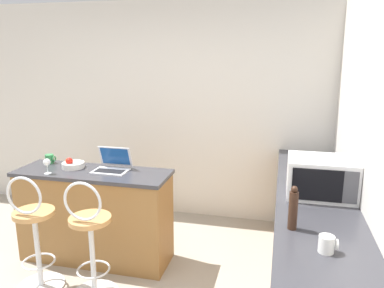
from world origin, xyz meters
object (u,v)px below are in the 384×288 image
object	(u,v)px
laptop	(113,164)
microwave	(321,177)
bar_stool_far	(90,243)
mug_blue	(319,161)
mug_green	(50,159)
fruit_bowl	(72,164)
bar_stool_near	(35,236)
pepper_mill	(293,209)
wine_glass_tall	(47,163)
mug_white	(327,244)

from	to	relation	value
laptop	microwave	world-z (taller)	microwave
bar_stool_far	laptop	xyz separation A→B (m)	(-0.09, 0.65, 0.47)
laptop	mug_blue	world-z (taller)	laptop
bar_stool_far	mug_green	size ratio (longest dim) A/B	10.28
laptop	fruit_bowl	world-z (taller)	laptop
bar_stool_near	fruit_bowl	world-z (taller)	bar_stool_near
bar_stool_near	mug_green	bearing A→B (deg)	112.11
bar_stool_near	mug_blue	xyz separation A→B (m)	(2.36, 1.24, 0.46)
microwave	fruit_bowl	bearing A→B (deg)	175.20
microwave	fruit_bowl	world-z (taller)	microwave
bar_stool_far	pepper_mill	xyz separation A→B (m)	(1.56, -0.22, 0.55)
bar_stool_near	pepper_mill	world-z (taller)	pepper_mill
mug_green	microwave	bearing A→B (deg)	-6.41
wine_glass_tall	microwave	bearing A→B (deg)	0.54
bar_stool_far	pepper_mill	bearing A→B (deg)	-8.11
laptop	wine_glass_tall	distance (m)	0.59
bar_stool_far	mug_green	bearing A→B (deg)	138.58
fruit_bowl	bar_stool_far	bearing A→B (deg)	-51.10
microwave	laptop	bearing A→B (deg)	173.15
fruit_bowl	mug_white	xyz separation A→B (m)	(2.23, -1.09, 0.01)
bar_stool_near	mug_white	bearing A→B (deg)	-11.82
wine_glass_tall	fruit_bowl	xyz separation A→B (m)	(0.13, 0.21, -0.06)
mug_white	microwave	bearing A→B (deg)	87.49
bar_stool_far	fruit_bowl	bearing A→B (deg)	128.90
microwave	mug_blue	distance (m)	0.82
fruit_bowl	pepper_mill	size ratio (longest dim) A/B	0.74
laptop	mug_white	size ratio (longest dim) A/B	3.08
microwave	mug_blue	xyz separation A→B (m)	(0.06, 0.82, -0.10)
mug_green	mug_white	bearing A→B (deg)	-24.95
bar_stool_far	wine_glass_tall	world-z (taller)	wine_glass_tall
wine_glass_tall	mug_white	world-z (taller)	wine_glass_tall
mug_blue	pepper_mill	xyz separation A→B (m)	(-0.28, -1.46, 0.09)
bar_stool_near	bar_stool_far	distance (m)	0.52
mug_green	mug_white	xyz separation A→B (m)	(2.55, -1.19, 0.00)
mug_green	mug_white	distance (m)	2.81
wine_glass_tall	pepper_mill	size ratio (longest dim) A/B	0.50
pepper_mill	microwave	bearing A→B (deg)	70.96
wine_glass_tall	fruit_bowl	world-z (taller)	wine_glass_tall
bar_stool_near	bar_stool_far	world-z (taller)	same
mug_green	pepper_mill	xyz separation A→B (m)	(2.36, -0.93, 0.09)
bar_stool_far	pepper_mill	size ratio (longest dim) A/B	3.64
bar_stool_near	pepper_mill	xyz separation A→B (m)	(2.07, -0.22, 0.55)
wine_glass_tall	mug_blue	distance (m)	2.60
laptop	microwave	distance (m)	1.88
mug_white	fruit_bowl	bearing A→B (deg)	154.08
laptop	mug_white	distance (m)	2.14
bar_stool_near	microwave	distance (m)	2.40
laptop	microwave	bearing A→B (deg)	-6.85
bar_stool_near	pepper_mill	size ratio (longest dim) A/B	3.64
mug_blue	fruit_bowl	size ratio (longest dim) A/B	0.48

